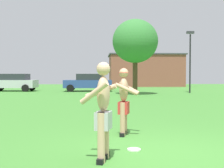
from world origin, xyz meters
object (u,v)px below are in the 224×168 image
(frisbee, at_px, (134,149))
(player_in_gray, at_px, (103,109))
(car_silver_mid_lot, at_px, (13,82))
(car_blue_near_post, at_px, (88,82))
(tree_left_field, at_px, (135,41))
(lamp_post, at_px, (190,55))
(player_with_cap, at_px, (124,98))

(frisbee, bearing_deg, player_in_gray, -133.93)
(car_silver_mid_lot, bearing_deg, car_blue_near_post, -4.14)
(tree_left_field, bearing_deg, lamp_post, 20.09)
(frisbee, relative_size, car_blue_near_post, 0.06)
(car_blue_near_post, relative_size, car_silver_mid_lot, 0.98)
(player_in_gray, relative_size, car_blue_near_post, 0.39)
(frisbee, xyz_separation_m, car_blue_near_post, (-1.61, 20.45, 0.81))
(player_with_cap, bearing_deg, car_blue_near_post, 94.63)
(lamp_post, bearing_deg, car_silver_mid_lot, 167.76)
(frisbee, relative_size, lamp_post, 0.05)
(car_blue_near_post, bearing_deg, player_in_gray, -87.32)
(tree_left_field, bearing_deg, player_with_cap, -98.43)
(lamp_post, relative_size, tree_left_field, 0.89)
(player_with_cap, distance_m, car_blue_near_post, 19.08)
(player_with_cap, relative_size, lamp_post, 0.33)
(lamp_post, distance_m, tree_left_field, 5.14)
(player_with_cap, relative_size, car_silver_mid_lot, 0.37)
(car_blue_near_post, distance_m, tree_left_field, 6.66)
(tree_left_field, bearing_deg, car_blue_near_post, 128.89)
(tree_left_field, bearing_deg, frisbee, -97.43)
(player_with_cap, relative_size, player_in_gray, 0.97)
(player_in_gray, bearing_deg, player_with_cap, 75.12)
(car_blue_near_post, xyz_separation_m, lamp_post, (8.44, -2.82, 2.33))
(car_silver_mid_lot, height_order, lamp_post, lamp_post)
(player_in_gray, relative_size, lamp_post, 0.34)
(player_with_cap, distance_m, player_in_gray, 2.15)
(frisbee, bearing_deg, lamp_post, 68.82)
(car_blue_near_post, distance_m, lamp_post, 9.20)
(player_with_cap, height_order, frisbee, player_with_cap)
(player_in_gray, xyz_separation_m, frisbee, (0.62, 0.65, -0.89))
(player_in_gray, distance_m, car_silver_mid_lot, 22.98)
(car_blue_near_post, height_order, tree_left_field, tree_left_field)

